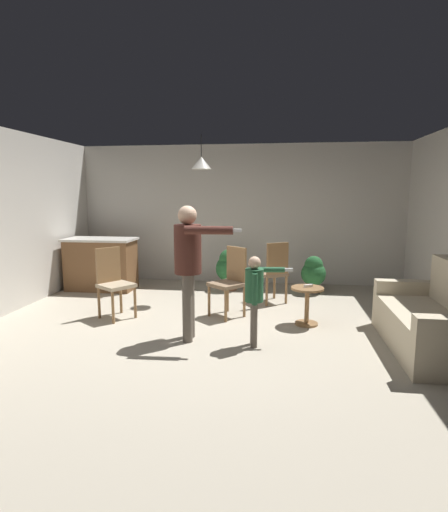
{
  "coord_description": "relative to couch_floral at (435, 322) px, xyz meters",
  "views": [
    {
      "loc": [
        0.81,
        -4.84,
        1.77
      ],
      "look_at": [
        0.13,
        0.07,
        1.0
      ],
      "focal_mm": 28.6,
      "sensor_mm": 36.0,
      "label": 1
    }
  ],
  "objects": [
    {
      "name": "dining_chair_by_counter",
      "position": [
        -1.84,
        1.76,
        0.21
      ],
      "size": [
        0.58,
        0.58,
        1.0
      ],
      "rotation": [
        0.0,
        0.0,
        0.56
      ],
      "color": "olive",
      "rests_on": "ground"
    },
    {
      "name": "dining_chair_centre_back",
      "position": [
        -2.44,
        1.0,
        0.21
      ],
      "size": [
        0.59,
        0.59,
        1.0
      ],
      "rotation": [
        0.0,
        0.0,
        2.44
      ],
      "color": "olive",
      "rests_on": "ground"
    },
    {
      "name": "dining_chair_near_wall",
      "position": [
        -4.09,
        0.69,
        0.21
      ],
      "size": [
        0.58,
        0.58,
        1.0
      ],
      "rotation": [
        0.0,
        0.0,
        4.1
      ],
      "color": "olive",
      "rests_on": "ground"
    },
    {
      "name": "wall_back",
      "position": [
        -2.56,
        3.33,
        1.02
      ],
      "size": [
        6.4,
        0.1,
        2.7
      ],
      "primitive_type": "cube",
      "color": "beige",
      "rests_on": "ground"
    },
    {
      "name": "potted_plant_corner",
      "position": [
        -2.66,
        2.59,
        0.08
      ],
      "size": [
        0.49,
        0.49,
        0.75
      ],
      "color": "brown",
      "rests_on": "ground"
    },
    {
      "name": "ceiling_light_pendant",
      "position": [
        -3.03,
        1.9,
        1.92
      ],
      "size": [
        0.32,
        0.32,
        0.55
      ],
      "color": "silver"
    },
    {
      "name": "ground",
      "position": [
        -2.56,
        0.13,
        -0.33
      ],
      "size": [
        7.68,
        7.68,
        0.0
      ],
      "primitive_type": "plane",
      "color": "#B2A893"
    },
    {
      "name": "couch_floral",
      "position": [
        0.0,
        0.0,
        0.0
      ],
      "size": [
        0.85,
        1.8,
        1.0
      ],
      "rotation": [
        0.0,
        0.0,
        1.57
      ],
      "color": "beige",
      "rests_on": "ground"
    },
    {
      "name": "potted_plant_by_wall",
      "position": [
        -1.15,
        2.53,
        0.04
      ],
      "size": [
        0.44,
        0.44,
        0.67
      ],
      "color": "#4C4742",
      "rests_on": "ground"
    },
    {
      "name": "person_child",
      "position": [
        -2.02,
        -0.15,
        0.33
      ],
      "size": [
        0.54,
        0.34,
        1.06
      ],
      "rotation": [
        0.0,
        0.0,
        -1.46
      ],
      "color": "#60564C",
      "rests_on": "ground"
    },
    {
      "name": "kitchen_counter",
      "position": [
        -5.01,
        2.3,
        0.15
      ],
      "size": [
        1.26,
        0.66,
        0.95
      ],
      "color": "brown",
      "rests_on": "ground"
    },
    {
      "name": "person_adult",
      "position": [
        -2.81,
        -0.04,
        0.68
      ],
      "size": [
        0.81,
        0.47,
        1.62
      ],
      "rotation": [
        0.0,
        0.0,
        -1.52
      ],
      "color": "#60564C",
      "rests_on": "ground"
    },
    {
      "name": "spare_remote_on_table",
      "position": [
        -1.36,
        0.73,
        0.21
      ],
      "size": [
        0.13,
        0.1,
        0.04
      ],
      "primitive_type": "cube",
      "rotation": [
        0.0,
        0.0,
        2.19
      ],
      "color": "white",
      "rests_on": "side_table_by_couch"
    },
    {
      "name": "side_table_by_couch",
      "position": [
        -1.37,
        0.72,
        -0.0
      ],
      "size": [
        0.44,
        0.44,
        0.52
      ],
      "color": "olive",
      "rests_on": "ground"
    }
  ]
}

